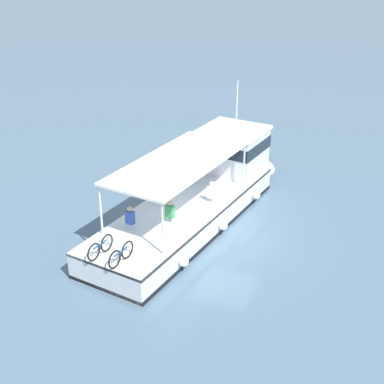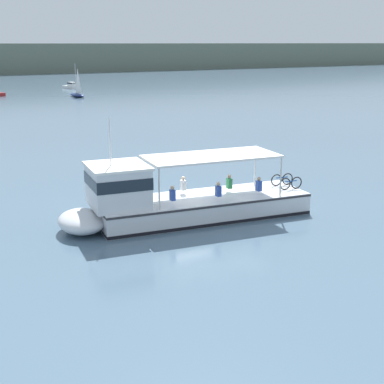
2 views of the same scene
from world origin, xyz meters
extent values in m
plane|color=slate|center=(0.00, 0.00, 0.00)|extent=(400.00, 400.00, 0.00)
cube|color=silver|center=(-0.16, -1.95, 0.55)|extent=(11.15, 4.75, 1.10)
ellipsoid|color=silver|center=(-6.29, -1.04, 0.55)|extent=(2.61, 3.24, 1.01)
cube|color=black|center=(-0.16, -1.95, 0.10)|extent=(11.16, 4.79, 0.16)
cube|color=#2D2D33|center=(-0.16, -1.95, 1.02)|extent=(11.16, 4.81, 0.10)
cube|color=silver|center=(-4.51, -1.30, 2.05)|extent=(2.97, 3.07, 1.90)
cube|color=#19232D|center=(-4.51, -1.30, 2.38)|extent=(3.02, 3.14, 0.56)
cube|color=white|center=(-4.51, -1.30, 3.06)|extent=(3.15, 3.25, 0.12)
cube|color=white|center=(0.29, -2.01, 3.15)|extent=(7.06, 3.90, 0.10)
cylinder|color=silver|center=(-3.13, -2.88, 2.10)|extent=(0.08, 0.08, 2.00)
cylinder|color=silver|center=(-2.73, -0.19, 2.10)|extent=(0.08, 0.08, 2.00)
cylinder|color=silver|center=(3.30, -3.84, 2.10)|extent=(0.08, 0.08, 2.00)
cylinder|color=silver|center=(3.70, -1.15, 2.10)|extent=(0.08, 0.08, 2.00)
cylinder|color=silver|center=(-4.81, -1.26, 4.22)|extent=(0.06, 0.06, 2.20)
sphere|color=white|center=(-3.26, 0.31, 0.50)|extent=(0.36, 0.36, 0.36)
sphere|color=white|center=(0.00, -0.17, 0.50)|extent=(0.36, 0.36, 0.36)
sphere|color=white|center=(3.07, -0.63, 0.50)|extent=(0.36, 0.36, 0.36)
torus|color=black|center=(4.28, -3.06, 1.43)|extent=(0.66, 0.16, 0.66)
torus|color=black|center=(4.97, -3.16, 1.43)|extent=(0.66, 0.16, 0.66)
cylinder|color=#1E478C|center=(4.62, -3.11, 1.55)|extent=(0.70, 0.16, 0.06)
torus|color=black|center=(4.41, -2.17, 1.43)|extent=(0.66, 0.16, 0.66)
torus|color=black|center=(5.10, -2.27, 1.43)|extent=(0.66, 0.16, 0.66)
cylinder|color=#1E478C|center=(4.75, -2.22, 1.55)|extent=(0.70, 0.16, 0.06)
cube|color=#2D4CA5|center=(2.51, -3.07, 1.56)|extent=(0.26, 0.35, 0.52)
sphere|color=tan|center=(2.51, -3.07, 1.93)|extent=(0.20, 0.20, 0.20)
cube|color=#338C4C|center=(1.50, -1.87, 1.56)|extent=(0.26, 0.35, 0.52)
sphere|color=tan|center=(1.50, -1.87, 1.93)|extent=(0.20, 0.20, 0.20)
cube|color=#2D4CA5|center=(0.16, -2.88, 1.56)|extent=(0.26, 0.35, 0.52)
sphere|color=beige|center=(0.16, -2.88, 1.93)|extent=(0.20, 0.20, 0.20)
cube|color=white|center=(-0.75, -0.97, 1.56)|extent=(0.26, 0.35, 0.52)
sphere|color=beige|center=(-0.75, -0.97, 1.93)|extent=(0.20, 0.20, 0.20)
cube|color=#2D4CA5|center=(-2.15, -2.38, 1.56)|extent=(0.26, 0.35, 0.52)
sphere|color=beige|center=(-2.15, -2.38, 1.93)|extent=(0.20, 0.20, 0.20)
cube|color=white|center=(20.80, 81.21, 0.28)|extent=(2.19, 3.81, 0.56)
cube|color=white|center=(20.96, 80.60, 0.91)|extent=(1.42, 1.83, 0.70)
cube|color=#19232D|center=(20.96, 80.60, 1.09)|extent=(1.45, 1.84, 0.28)
ellipsoid|color=navy|center=(16.21, 63.93, 0.30)|extent=(1.70, 4.88, 0.60)
cylinder|color=silver|center=(16.19, 64.23, 3.00)|extent=(0.08, 0.08, 4.80)
pyramid|color=white|center=(16.28, 63.39, 2.69)|extent=(0.17, 1.70, 4.08)
camera|label=1|loc=(17.69, 5.61, 10.94)|focal=48.61mm
camera|label=2|loc=(-14.41, -24.91, 8.66)|focal=51.67mm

